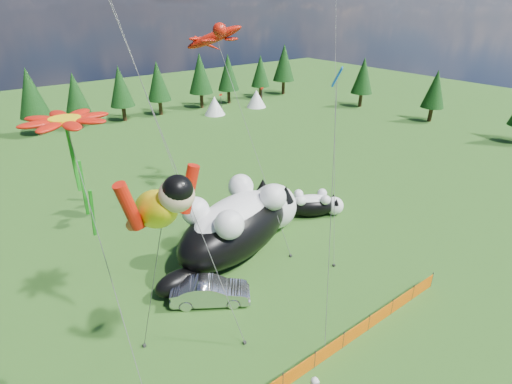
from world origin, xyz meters
The scene contains 11 objects.
ground centered at (0.00, 0.00, 0.00)m, with size 160.00×160.00×0.00m, color #0B3309.
safety_fence centered at (0.00, -3.00, 0.50)m, with size 22.06×0.06×1.10m.
tree_line centered at (0.00, 45.00, 4.00)m, with size 90.00×4.00×8.00m, color black, non-canonical shape.
festival_tents centered at (11.00, 40.00, 1.40)m, with size 50.00×3.20×2.80m, color white, non-canonical shape.
cat_large centered at (4.02, 7.44, 2.26)m, with size 12.91×7.12×4.75m.
cat_small centered at (11.70, 7.99, 0.97)m, with size 5.04×3.93×2.03m.
car centered at (-0.52, 4.02, 0.75)m, with size 1.59×4.57×1.51m, color #BBBAC0.
superhero_kite centered at (-5.15, -1.05, 9.85)m, with size 4.48×6.68×12.15m.
gecko_kite centered at (6.02, 13.15, 13.64)m, with size 6.24×11.89×15.96m.
flower_kite centered at (-6.53, 2.85, 12.01)m, with size 3.75×6.25×12.78m.
diamond_kite_c centered at (3.28, -0.88, 12.70)m, with size 2.01×2.53×13.98m.
Camera 1 is at (-9.43, -12.18, 16.01)m, focal length 28.00 mm.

